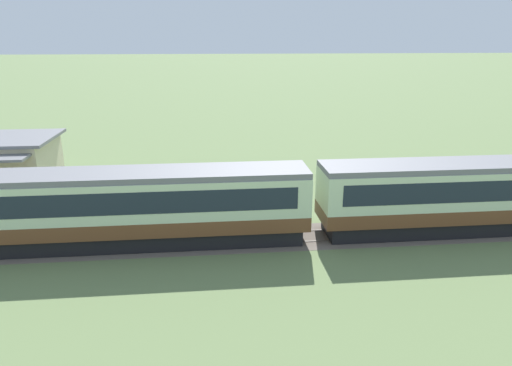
# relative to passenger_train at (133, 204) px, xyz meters

# --- Properties ---
(passenger_train) EXTENTS (98.63, 3.00, 4.06)m
(passenger_train) POSITION_rel_passenger_train_xyz_m (0.00, 0.00, 0.00)
(passenger_train) COLOR brown
(passenger_train) RESTS_ON ground_plane
(railway_track) EXTENTS (156.62, 3.60, 0.04)m
(railway_track) POSITION_rel_passenger_train_xyz_m (9.52, 0.00, -2.24)
(railway_track) COLOR #665B51
(railway_track) RESTS_ON ground_plane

